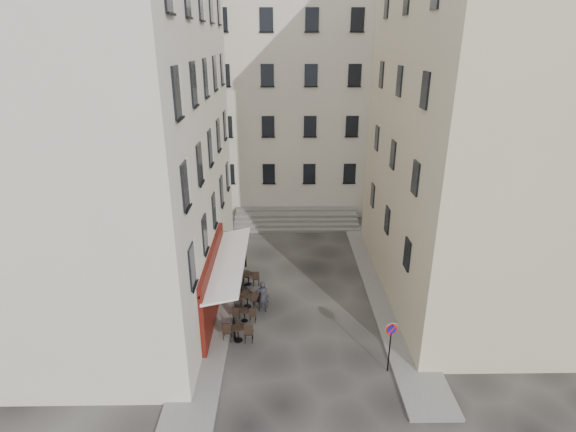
{
  "coord_description": "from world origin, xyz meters",
  "views": [
    {
      "loc": [
        -1.05,
        -18.16,
        12.84
      ],
      "look_at": [
        -0.73,
        4.0,
        4.07
      ],
      "focal_mm": 28.0,
      "sensor_mm": 36.0,
      "label": 1
    }
  ],
  "objects_px": {
    "bistro_table_b": "(244,314)",
    "pedestrian": "(263,297)",
    "no_parking_sign": "(391,338)",
    "bistro_table_a": "(238,332)"
  },
  "relations": [
    {
      "from": "bistro_table_b",
      "to": "pedestrian",
      "type": "bearing_deg",
      "value": 46.17
    },
    {
      "from": "no_parking_sign",
      "to": "bistro_table_a",
      "type": "relative_size",
      "value": 1.68
    },
    {
      "from": "bistro_table_a",
      "to": "bistro_table_b",
      "type": "distance_m",
      "value": 1.53
    },
    {
      "from": "pedestrian",
      "to": "bistro_table_b",
      "type": "bearing_deg",
      "value": 49.51
    },
    {
      "from": "bistro_table_a",
      "to": "pedestrian",
      "type": "xyz_separation_m",
      "value": [
        1.03,
        2.41,
        0.34
      ]
    },
    {
      "from": "no_parking_sign",
      "to": "pedestrian",
      "type": "xyz_separation_m",
      "value": [
        -5.34,
        4.49,
        -0.81
      ]
    },
    {
      "from": "pedestrian",
      "to": "bistro_table_a",
      "type": "bearing_deg",
      "value": 70.27
    },
    {
      "from": "no_parking_sign",
      "to": "bistro_table_b",
      "type": "bearing_deg",
      "value": 137.29
    },
    {
      "from": "bistro_table_a",
      "to": "no_parking_sign",
      "type": "bearing_deg",
      "value": -18.11
    },
    {
      "from": "bistro_table_b",
      "to": "no_parking_sign",
      "type": "bearing_deg",
      "value": -30.17
    }
  ]
}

